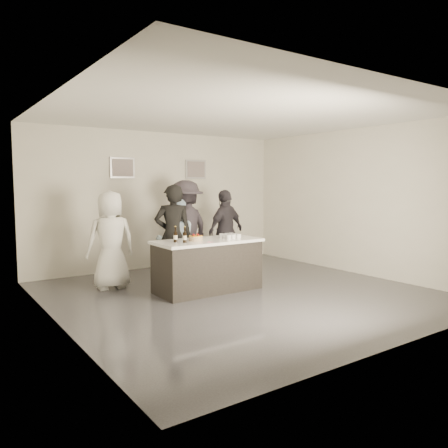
{
  "coord_description": "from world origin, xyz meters",
  "views": [
    {
      "loc": [
        -4.41,
        -5.87,
        1.87
      ],
      "look_at": [
        0.0,
        0.5,
        1.15
      ],
      "focal_mm": 35.0,
      "sensor_mm": 36.0,
      "label": 1
    }
  ],
  "objects_px": {
    "beer_bottle_a": "(175,234)",
    "person_guest_back": "(186,228)",
    "beer_bottle_b": "(185,235)",
    "person_main_black": "(173,235)",
    "person_guest_right": "(226,231)",
    "person_main_blue": "(176,241)",
    "person_guest_left": "(111,240)",
    "bar_counter": "(208,265)",
    "cake": "(196,239)"
  },
  "relations": [
    {
      "from": "person_guest_left",
      "to": "person_guest_right",
      "type": "relative_size",
      "value": 1.0
    },
    {
      "from": "person_main_blue",
      "to": "person_guest_back",
      "type": "distance_m",
      "value": 0.82
    },
    {
      "from": "person_guest_back",
      "to": "bar_counter",
      "type": "bearing_deg",
      "value": 51.9
    },
    {
      "from": "beer_bottle_a",
      "to": "beer_bottle_b",
      "type": "relative_size",
      "value": 1.0
    },
    {
      "from": "person_main_blue",
      "to": "person_guest_right",
      "type": "xyz_separation_m",
      "value": [
        1.4,
        0.39,
        0.08
      ]
    },
    {
      "from": "beer_bottle_b",
      "to": "person_guest_right",
      "type": "distance_m",
      "value": 2.23
    },
    {
      "from": "person_main_blue",
      "to": "person_guest_left",
      "type": "xyz_separation_m",
      "value": [
        -1.17,
        0.27,
        0.08
      ]
    },
    {
      "from": "beer_bottle_a",
      "to": "person_main_blue",
      "type": "relative_size",
      "value": 0.16
    },
    {
      "from": "person_main_black",
      "to": "person_guest_back",
      "type": "bearing_deg",
      "value": -109.18
    },
    {
      "from": "beer_bottle_b",
      "to": "person_guest_back",
      "type": "height_order",
      "value": "person_guest_back"
    },
    {
      "from": "person_main_black",
      "to": "person_main_blue",
      "type": "height_order",
      "value": "person_main_black"
    },
    {
      "from": "beer_bottle_b",
      "to": "person_guest_right",
      "type": "bearing_deg",
      "value": 37.44
    },
    {
      "from": "beer_bottle_a",
      "to": "person_guest_left",
      "type": "height_order",
      "value": "person_guest_left"
    },
    {
      "from": "person_main_black",
      "to": "person_main_blue",
      "type": "xyz_separation_m",
      "value": [
        0.14,
        0.14,
        -0.14
      ]
    },
    {
      "from": "person_main_black",
      "to": "person_guest_right",
      "type": "xyz_separation_m",
      "value": [
        1.54,
        0.53,
        -0.06
      ]
    },
    {
      "from": "person_guest_right",
      "to": "person_guest_back",
      "type": "height_order",
      "value": "person_guest_back"
    },
    {
      "from": "beer_bottle_a",
      "to": "beer_bottle_b",
      "type": "bearing_deg",
      "value": -51.99
    },
    {
      "from": "person_main_blue",
      "to": "person_guest_back",
      "type": "relative_size",
      "value": 0.81
    },
    {
      "from": "beer_bottle_a",
      "to": "person_main_black",
      "type": "height_order",
      "value": "person_main_black"
    },
    {
      "from": "bar_counter",
      "to": "person_main_blue",
      "type": "distance_m",
      "value": 0.93
    },
    {
      "from": "beer_bottle_a",
      "to": "person_guest_back",
      "type": "relative_size",
      "value": 0.13
    },
    {
      "from": "cake",
      "to": "person_guest_back",
      "type": "distance_m",
      "value": 1.59
    },
    {
      "from": "person_guest_left",
      "to": "person_guest_back",
      "type": "relative_size",
      "value": 0.9
    },
    {
      "from": "beer_bottle_b",
      "to": "person_main_blue",
      "type": "xyz_separation_m",
      "value": [
        0.37,
        0.96,
        -0.24
      ]
    },
    {
      "from": "cake",
      "to": "person_guest_back",
      "type": "xyz_separation_m",
      "value": [
        0.64,
        1.46,
        0.03
      ]
    },
    {
      "from": "beer_bottle_a",
      "to": "person_guest_back",
      "type": "xyz_separation_m",
      "value": [
        1.01,
        1.42,
        -0.06
      ]
    },
    {
      "from": "bar_counter",
      "to": "person_guest_left",
      "type": "bearing_deg",
      "value": 139.66
    },
    {
      "from": "person_main_blue",
      "to": "person_guest_left",
      "type": "relative_size",
      "value": 0.9
    },
    {
      "from": "cake",
      "to": "beer_bottle_b",
      "type": "distance_m",
      "value": 0.3
    },
    {
      "from": "person_main_blue",
      "to": "person_guest_left",
      "type": "bearing_deg",
      "value": 0.26
    },
    {
      "from": "cake",
      "to": "person_main_black",
      "type": "xyz_separation_m",
      "value": [
        -0.04,
        0.73,
        -0.01
      ]
    },
    {
      "from": "person_guest_right",
      "to": "person_guest_back",
      "type": "relative_size",
      "value": 0.9
    },
    {
      "from": "bar_counter",
      "to": "person_main_black",
      "type": "xyz_separation_m",
      "value": [
        -0.29,
        0.72,
        0.48
      ]
    },
    {
      "from": "bar_counter",
      "to": "beer_bottle_a",
      "type": "xyz_separation_m",
      "value": [
        -0.62,
        0.02,
        0.58
      ]
    },
    {
      "from": "person_guest_right",
      "to": "person_main_black",
      "type": "bearing_deg",
      "value": 3.37
    },
    {
      "from": "beer_bottle_a",
      "to": "person_main_black",
      "type": "bearing_deg",
      "value": 64.9
    },
    {
      "from": "cake",
      "to": "person_guest_left",
      "type": "relative_size",
      "value": 0.13
    },
    {
      "from": "person_guest_left",
      "to": "person_guest_back",
      "type": "height_order",
      "value": "person_guest_back"
    },
    {
      "from": "beer_bottle_b",
      "to": "person_guest_back",
      "type": "xyz_separation_m",
      "value": [
        0.91,
        1.55,
        -0.06
      ]
    },
    {
      "from": "person_guest_right",
      "to": "person_guest_back",
      "type": "xyz_separation_m",
      "value": [
        -0.86,
        0.2,
        0.1
      ]
    },
    {
      "from": "bar_counter",
      "to": "person_guest_left",
      "type": "xyz_separation_m",
      "value": [
        -1.32,
        1.12,
        0.42
      ]
    },
    {
      "from": "person_main_blue",
      "to": "person_guest_right",
      "type": "bearing_deg",
      "value": -151.11
    },
    {
      "from": "bar_counter",
      "to": "person_main_blue",
      "type": "relative_size",
      "value": 1.18
    },
    {
      "from": "bar_counter",
      "to": "person_guest_right",
      "type": "height_order",
      "value": "person_guest_right"
    },
    {
      "from": "beer_bottle_a",
      "to": "person_main_blue",
      "type": "distance_m",
      "value": 0.98
    },
    {
      "from": "person_guest_left",
      "to": "person_guest_right",
      "type": "height_order",
      "value": "person_guest_left"
    },
    {
      "from": "beer_bottle_b",
      "to": "person_main_blue",
      "type": "bearing_deg",
      "value": 69.17
    },
    {
      "from": "beer_bottle_a",
      "to": "bar_counter",
      "type": "bearing_deg",
      "value": -1.85
    },
    {
      "from": "beer_bottle_b",
      "to": "bar_counter",
      "type": "bearing_deg",
      "value": 11.99
    },
    {
      "from": "bar_counter",
      "to": "person_guest_back",
      "type": "relative_size",
      "value": 0.96
    }
  ]
}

